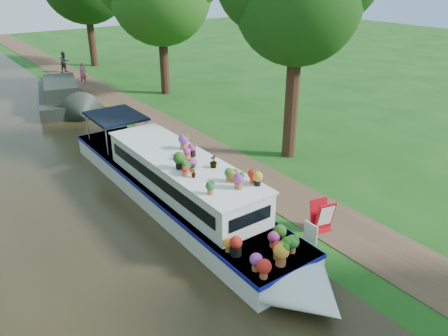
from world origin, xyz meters
TOP-DOWN VIEW (x-y plane):
  - ground at (0.00, 0.00)m, footprint 100.00×100.00m
  - canal_water at (-6.00, 0.00)m, footprint 10.00×100.00m
  - towpath at (1.20, 0.00)m, footprint 2.20×100.00m
  - plant_boat at (-2.25, 1.64)m, footprint 2.29×13.52m
  - second_boat at (-1.75, 16.00)m, footprint 3.84×8.11m
  - sandwich_board at (0.53, -1.89)m, footprint 0.65×0.61m
  - pedestrian_pink at (1.06, 20.28)m, footprint 0.62×0.49m
  - pedestrian_dark at (1.25, 24.77)m, footprint 0.91×0.82m
  - verge_plant at (-0.60, 1.45)m, footprint 0.48×0.45m

SIDE VIEW (x-z plane):
  - ground at x=0.00m, z-range 0.00..0.00m
  - canal_water at x=-6.00m, z-range 0.00..0.02m
  - towpath at x=1.20m, z-range 0.00..0.03m
  - verge_plant at x=-0.60m, z-range 0.00..0.42m
  - sandwich_board at x=0.53m, z-range -0.02..0.96m
  - second_boat at x=-1.75m, z-range -0.14..1.35m
  - pedestrian_pink at x=1.06m, z-range 0.03..1.52m
  - pedestrian_dark at x=1.25m, z-range 0.03..1.57m
  - plant_boat at x=-2.25m, z-range -0.29..2.00m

